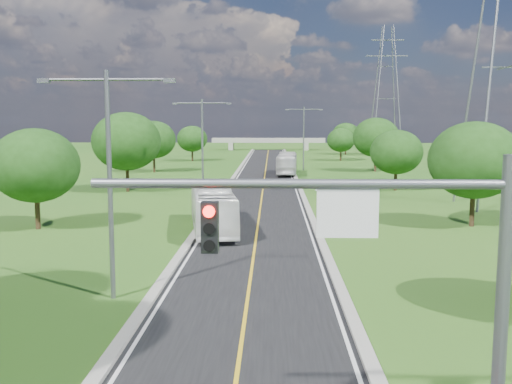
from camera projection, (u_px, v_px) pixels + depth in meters
ground at (264, 182)px, 72.85m from camera, size 260.00×260.00×0.00m
road at (265, 177)px, 78.80m from camera, size 8.00×150.00×0.06m
curb_left at (234, 177)px, 78.91m from camera, size 0.50×150.00×0.22m
curb_right at (295, 177)px, 78.67m from camera, size 0.50×150.00×0.22m
signal_mast at (400, 267)px, 11.64m from camera, size 8.54×0.33×7.20m
speed_limit_sign at (319, 191)px, 50.67m from camera, size 0.55×0.09×2.40m
overpass at (268, 141)px, 151.89m from camera, size 30.00×3.00×3.20m
streetlight_near_left at (109, 165)px, 24.68m from camera, size 5.90×0.25×10.00m
streetlight_mid_left at (202, 140)px, 57.40m from camera, size 5.90×0.25×10.00m
streetlight_far_right at (304, 133)px, 89.79m from camera, size 5.90×0.25×10.00m
power_tower_near at (508, 51)px, 50.64m from camera, size 9.00×6.40×28.00m
power_tower_far at (386, 92)px, 124.91m from camera, size 9.00×6.40×28.00m
tree_lb at (35, 166)px, 40.99m from camera, size 6.30×6.30×7.33m
tree_lc at (126, 141)px, 62.67m from camera, size 7.56×7.56×8.79m
tree_ld at (154, 140)px, 86.60m from camera, size 6.72×6.72×7.82m
tree_le at (192, 139)px, 110.41m from camera, size 5.88×5.88×6.84m
tree_rb at (475, 160)px, 42.02m from camera, size 6.72×6.72×7.82m
tree_rc at (396, 152)px, 63.95m from camera, size 5.88×5.88×6.84m
tree_rd at (376, 137)px, 87.58m from camera, size 7.14×7.14×8.30m
tree_re at (341, 140)px, 111.61m from camera, size 5.46×5.46×6.35m
tree_rf at (346, 135)px, 131.26m from camera, size 6.30×6.30×7.33m
bus_outbound at (287, 163)px, 82.92m from camera, size 3.26×11.50×3.17m
bus_inbound at (212, 208)px, 40.73m from camera, size 4.57×11.84×3.22m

